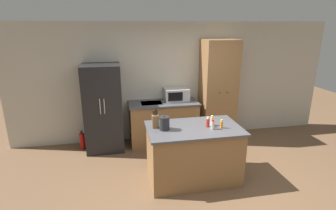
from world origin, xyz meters
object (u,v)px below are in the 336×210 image
object	(u,v)px
refrigerator	(103,108)
spice_bottle_tall_dark	(212,121)
spice_bottle_green_herb	(213,125)
kettle	(164,123)
pantry_cabinet	(218,91)
knife_block	(155,121)
microwave	(176,94)
spice_bottle_amber_oil	(208,122)
fire_extinguisher	(82,141)
spice_bottle_short_red	(222,124)

from	to	relation	value
refrigerator	spice_bottle_tall_dark	bearing A→B (deg)	-39.08
spice_bottle_green_herb	refrigerator	bearing A→B (deg)	137.31
spice_bottle_green_herb	kettle	xyz separation A→B (m)	(-0.75, 0.13, 0.04)
pantry_cabinet	knife_block	world-z (taller)	pantry_cabinet
microwave	kettle	size ratio (longest dim) A/B	2.16
microwave	spice_bottle_green_herb	world-z (taller)	microwave
knife_block	spice_bottle_amber_oil	xyz separation A→B (m)	(0.84, -0.13, -0.03)
fire_extinguisher	knife_block	bearing A→B (deg)	-46.41
spice_bottle_tall_dark	spice_bottle_green_herb	xyz separation A→B (m)	(-0.05, -0.16, -0.00)
pantry_cabinet	spice_bottle_amber_oil	distance (m)	1.73
kettle	pantry_cabinet	bearing A→B (deg)	45.95
pantry_cabinet	spice_bottle_amber_oil	xyz separation A→B (m)	(-0.77, -1.55, -0.10)
spice_bottle_tall_dark	kettle	distance (m)	0.80
spice_bottle_amber_oil	spice_bottle_green_herb	size ratio (longest dim) A/B	1.06
refrigerator	spice_bottle_tall_dark	world-z (taller)	refrigerator
spice_bottle_tall_dark	fire_extinguisher	size ratio (longest dim) A/B	0.42
microwave	spice_bottle_short_red	distance (m)	1.77
fire_extinguisher	spice_bottle_green_herb	bearing A→B (deg)	-36.72
pantry_cabinet	fire_extinguisher	bearing A→B (deg)	179.77
pantry_cabinet	microwave	world-z (taller)	pantry_cabinet
spice_bottle_amber_oil	fire_extinguisher	bearing A→B (deg)	144.60
refrigerator	pantry_cabinet	bearing A→B (deg)	0.99
spice_bottle_tall_dark	fire_extinguisher	distance (m)	2.87
refrigerator	spice_bottle_amber_oil	size ratio (longest dim) A/B	10.58
spice_bottle_short_red	spice_bottle_green_herb	distance (m)	0.16
knife_block	microwave	bearing A→B (deg)	65.40
pantry_cabinet	kettle	world-z (taller)	pantry_cabinet
spice_bottle_tall_dark	pantry_cabinet	bearing A→B (deg)	65.54
refrigerator	spice_bottle_green_herb	xyz separation A→B (m)	(1.75, -1.62, 0.12)
spice_bottle_tall_dark	spice_bottle_short_red	size ratio (longest dim) A/B	1.17
knife_block	spice_bottle_short_red	world-z (taller)	knife_block
spice_bottle_short_red	spice_bottle_green_herb	world-z (taller)	spice_bottle_green_herb
spice_bottle_tall_dark	spice_bottle_green_herb	bearing A→B (deg)	-106.31
refrigerator	spice_bottle_amber_oil	distance (m)	2.28
spice_bottle_amber_oil	refrigerator	bearing A→B (deg)	138.61
pantry_cabinet	microwave	xyz separation A→B (m)	(-0.92, 0.09, -0.05)
refrigerator	spice_bottle_green_herb	bearing A→B (deg)	-42.69
knife_block	fire_extinguisher	xyz separation A→B (m)	(-1.36, 1.43, -0.87)
refrigerator	fire_extinguisher	bearing A→B (deg)	173.56
spice_bottle_amber_oil	fire_extinguisher	distance (m)	2.82
spice_bottle_short_red	spice_bottle_amber_oil	size ratio (longest dim) A/B	0.85
pantry_cabinet	fire_extinguisher	distance (m)	3.12
spice_bottle_amber_oil	spice_bottle_short_red	bearing A→B (deg)	-24.61
spice_bottle_tall_dark	spice_bottle_amber_oil	distance (m)	0.10
spice_bottle_short_red	kettle	distance (m)	0.92
spice_bottle_amber_oil	spice_bottle_green_herb	bearing A→B (deg)	-68.62
knife_block	refrigerator	bearing A→B (deg)	122.40
spice_bottle_tall_dark	kettle	bearing A→B (deg)	-177.82
kettle	spice_bottle_green_herb	bearing A→B (deg)	-9.48
refrigerator	microwave	bearing A→B (deg)	4.96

